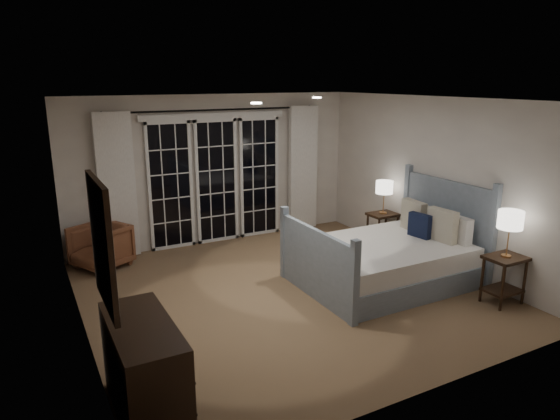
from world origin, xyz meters
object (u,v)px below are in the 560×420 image
nightstand_left (504,273)px  nightstand_right (382,225)px  lamp_right (384,188)px  dresser (145,370)px  lamp_left (510,220)px  bed (388,259)px  armchair (101,246)px

nightstand_left → nightstand_right: 2.38m
lamp_right → dresser: 5.15m
nightstand_right → lamp_left: (-0.03, -2.38, 0.69)m
bed → lamp_right: bearing=53.6°
bed → nightstand_left: 1.48m
lamp_right → dresser: lamp_right is taller
lamp_left → armchair: lamp_left is taller
lamp_left → bed: bearing=124.0°
armchair → dresser: (-0.23, -3.71, 0.09)m
nightstand_left → nightstand_right: bearing=89.4°
lamp_right → nightstand_left: bearing=-90.6°
lamp_left → lamp_right: bearing=89.4°
nightstand_right → lamp_right: bearing=-172.9°
lamp_left → armchair: size_ratio=0.82×
nightstand_right → lamp_right: 0.64m
bed → armchair: (-3.42, 2.44, -0.01)m
bed → lamp_right: size_ratio=4.22×
armchair → dresser: dresser is taller
bed → nightstand_right: size_ratio=3.84×
bed → nightstand_right: 1.44m
nightstand_left → nightstand_right: size_ratio=1.04×
bed → lamp_left: bearing=-56.0°
lamp_left → dresser: size_ratio=0.50×
nightstand_left → armchair: bearing=139.2°
nightstand_right → dresser: (-4.50, -2.44, 0.03)m
lamp_left → dresser: 4.52m
bed → lamp_right: (0.85, 1.16, 0.69)m
dresser → armchair: bearing=86.5°
armchair → nightstand_left: bearing=21.1°
nightstand_right → armchair: (-4.27, 1.28, -0.06)m
armchair → bed: bearing=26.4°
bed → lamp_right: bed is taller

